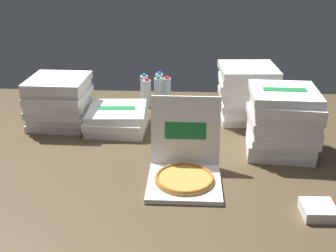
# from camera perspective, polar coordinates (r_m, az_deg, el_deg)

# --- Properties ---
(ground_plane) EXTENTS (3.20, 2.40, 0.02)m
(ground_plane) POSITION_cam_1_polar(r_m,az_deg,el_deg) (2.66, -1.16, -3.80)
(ground_plane) COLOR #4C3D28
(open_pizza_box) EXTENTS (0.40, 0.48, 0.42)m
(open_pizza_box) POSITION_cam_1_polar(r_m,az_deg,el_deg) (2.33, 2.28, -5.26)
(open_pizza_box) COLOR white
(open_pizza_box) RESTS_ON ground_plane
(pizza_stack_left_far) EXTENTS (0.43, 0.43, 0.35)m
(pizza_stack_left_far) POSITION_cam_1_polar(r_m,az_deg,el_deg) (3.10, -14.48, 3.27)
(pizza_stack_left_far) COLOR white
(pizza_stack_left_far) RESTS_ON ground_plane
(pizza_stack_center_near) EXTENTS (0.44, 0.44, 0.40)m
(pizza_stack_center_near) POSITION_cam_1_polar(r_m,az_deg,el_deg) (3.16, 10.73, 4.46)
(pizza_stack_center_near) COLOR white
(pizza_stack_center_near) RESTS_ON ground_plane
(pizza_stack_left_near) EXTENTS (0.42, 0.43, 0.15)m
(pizza_stack_left_near) POSITION_cam_1_polar(r_m,az_deg,el_deg) (2.98, -6.92, 0.96)
(pizza_stack_left_near) COLOR white
(pizza_stack_left_near) RESTS_ON ground_plane
(pizza_stack_right_far) EXTENTS (0.45, 0.45, 0.41)m
(pizza_stack_right_far) POSITION_cam_1_polar(r_m,az_deg,el_deg) (2.69, 15.29, 0.62)
(pizza_stack_right_far) COLOR white
(pizza_stack_right_far) RESTS_ON ground_plane
(water_bottle_0) EXTENTS (0.06, 0.06, 0.23)m
(water_bottle_0) POSITION_cam_1_polar(r_m,az_deg,el_deg) (3.43, -1.35, 4.79)
(water_bottle_0) COLOR silver
(water_bottle_0) RESTS_ON ground_plane
(water_bottle_1) EXTENTS (0.06, 0.06, 0.23)m
(water_bottle_1) POSITION_cam_1_polar(r_m,az_deg,el_deg) (3.49, -3.22, 5.12)
(water_bottle_1) COLOR white
(water_bottle_1) RESTS_ON ground_plane
(water_bottle_2) EXTENTS (0.06, 0.06, 0.23)m
(water_bottle_2) POSITION_cam_1_polar(r_m,az_deg,el_deg) (3.42, -0.06, 4.78)
(water_bottle_2) COLOR silver
(water_bottle_2) RESTS_ON ground_plane
(water_bottle_3) EXTENTS (0.06, 0.06, 0.23)m
(water_bottle_3) POSITION_cam_1_polar(r_m,az_deg,el_deg) (3.38, -2.86, 4.48)
(water_bottle_3) COLOR white
(water_bottle_3) RESTS_ON ground_plane
(water_bottle_4) EXTENTS (0.06, 0.06, 0.23)m
(water_bottle_4) POSITION_cam_1_polar(r_m,az_deg,el_deg) (3.55, -1.18, 5.43)
(water_bottle_4) COLOR silver
(water_bottle_4) RESTS_ON ground_plane
(napkin_pile) EXTENTS (0.16, 0.16, 0.06)m
(napkin_pile) POSITION_cam_1_polar(r_m,az_deg,el_deg) (2.19, 19.69, -10.71)
(napkin_pile) COLOR white
(napkin_pile) RESTS_ON ground_plane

